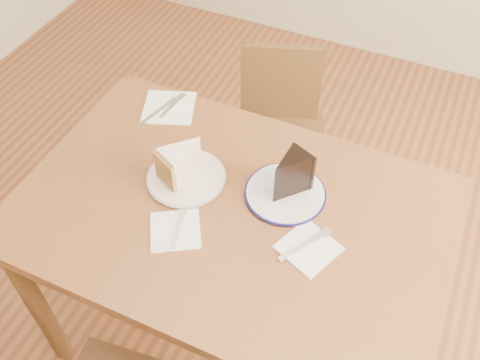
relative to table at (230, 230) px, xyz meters
The scene contains 14 objects.
ground 0.65m from the table, ahead, with size 4.00×4.00×0.00m, color #4C2714.
table is the anchor object (origin of this frame).
chair_far 0.71m from the table, 98.72° to the left, with size 0.48×0.48×0.76m.
plate_cream 0.20m from the table, 163.36° to the left, with size 0.22×0.22×0.01m, color silver.
plate_navy 0.20m from the table, 42.75° to the left, with size 0.22×0.22×0.01m, color white.
carrot_cake 0.24m from the table, 160.48° to the left, with size 0.09×0.12×0.10m, color beige, non-canonical shape.
chocolate_cake 0.24m from the table, 42.75° to the left, with size 0.08×0.11×0.12m, color black, non-canonical shape.
napkin_cream 0.19m from the table, 128.47° to the right, with size 0.13×0.13×0.00m, color white.
napkin_navy 0.27m from the table, ahead, with size 0.14×0.14×0.00m, color white.
napkin_spare 0.49m from the table, 140.34° to the left, with size 0.17×0.17×0.00m, color white.
fork_cream 0.19m from the table, 128.71° to the right, with size 0.01×0.14×0.00m, color silver.
knife_navy 0.26m from the table, ahead, with size 0.02×0.17×0.00m, color white.
fork_spare 0.49m from the table, 138.98° to the left, with size 0.01×0.14×0.00m, color silver.
knife_spare 0.49m from the table, 144.95° to the left, with size 0.01×0.16×0.00m, color silver.
Camera 1 is at (0.41, -0.84, 1.93)m, focal length 40.00 mm.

